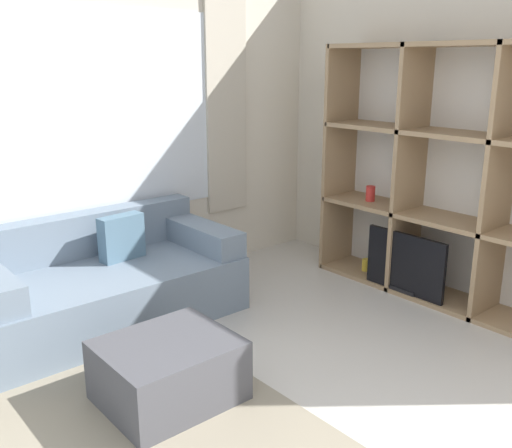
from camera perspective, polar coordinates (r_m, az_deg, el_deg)
name	(u,v)px	position (r m, az deg, el deg)	size (l,w,h in m)	color
wall_back	(62,130)	(4.57, -18.87, 8.86)	(6.10, 0.11, 2.70)	beige
wall_right	(448,127)	(4.88, 18.67, 9.21)	(0.07, 4.56, 2.70)	beige
area_rug	(72,431)	(3.30, -17.95, -19.06)	(2.12, 2.38, 0.01)	gray
shelving_unit	(453,181)	(4.65, 19.08, 4.09)	(0.44, 2.29, 1.99)	silver
couch_main	(105,284)	(4.35, -14.85, -5.79)	(1.87, 0.97, 0.75)	slate
ottoman	(168,371)	(3.34, -8.75, -14.35)	(0.72, 0.62, 0.37)	#47474C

